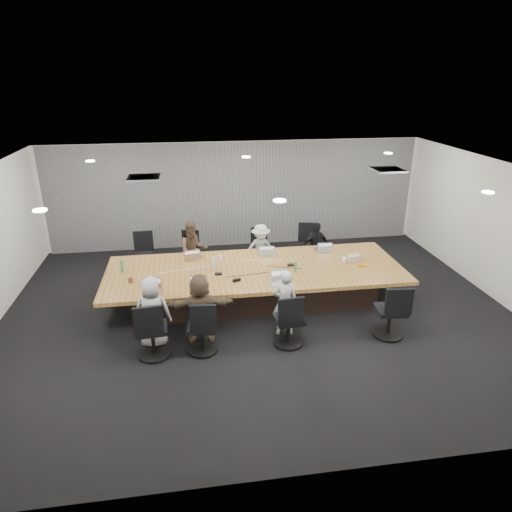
{
  "coord_description": "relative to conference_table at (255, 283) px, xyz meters",
  "views": [
    {
      "loc": [
        -1.27,
        -7.91,
        4.45
      ],
      "look_at": [
        0.0,
        0.4,
        1.05
      ],
      "focal_mm": 32.0,
      "sensor_mm": 36.0,
      "label": 1
    }
  ],
  "objects": [
    {
      "name": "floor",
      "position": [
        0.0,
        -0.5,
        -0.4
      ],
      "size": [
        10.0,
        8.0,
        0.0
      ],
      "primitive_type": "cube",
      "color": "black",
      "rests_on": "ground"
    },
    {
      "name": "ceiling",
      "position": [
        0.0,
        -0.5,
        2.4
      ],
      "size": [
        10.0,
        8.0,
        0.0
      ],
      "primitive_type": "cube",
      "color": "white",
      "rests_on": "wall_back"
    },
    {
      "name": "wall_back",
      "position": [
        0.0,
        3.5,
        1.0
      ],
      "size": [
        10.0,
        0.0,
        2.8
      ],
      "primitive_type": "cube",
      "rotation": [
        1.57,
        0.0,
        0.0
      ],
      "color": "silver",
      "rests_on": "ground"
    },
    {
      "name": "wall_front",
      "position": [
        0.0,
        -4.5,
        1.0
      ],
      "size": [
        10.0,
        0.0,
        2.8
      ],
      "primitive_type": "cube",
      "rotation": [
        -1.57,
        0.0,
        0.0
      ],
      "color": "silver",
      "rests_on": "ground"
    },
    {
      "name": "wall_right",
      "position": [
        5.0,
        -0.5,
        1.0
      ],
      "size": [
        0.0,
        8.0,
        2.8
      ],
      "primitive_type": "cube",
      "rotation": [
        1.57,
        0.0,
        -1.57
      ],
      "color": "silver",
      "rests_on": "ground"
    },
    {
      "name": "curtain",
      "position": [
        0.0,
        3.42,
        1.0
      ],
      "size": [
        9.8,
        0.04,
        2.8
      ],
      "primitive_type": "cube",
      "color": "gray",
      "rests_on": "ground"
    },
    {
      "name": "conference_table",
      "position": [
        0.0,
        0.0,
        0.0
      ],
      "size": [
        6.0,
        2.2,
        0.74
      ],
      "color": "#2F201A",
      "rests_on": "ground"
    },
    {
      "name": "chair_0",
      "position": [
        -2.38,
        1.7,
        0.01
      ],
      "size": [
        0.58,
        0.58,
        0.82
      ],
      "primitive_type": null,
      "rotation": [
        0.0,
        0.0,
        3.2
      ],
      "color": "black",
      "rests_on": "ground"
    },
    {
      "name": "chair_1",
      "position": [
        -1.22,
        1.7,
        -0.02
      ],
      "size": [
        0.62,
        0.62,
        0.77
      ],
      "primitive_type": null,
      "rotation": [
        0.0,
        0.0,
        2.92
      ],
      "color": "black",
      "rests_on": "ground"
    },
    {
      "name": "chair_2",
      "position": [
        0.33,
        1.7,
        -0.02
      ],
      "size": [
        0.63,
        0.63,
        0.77
      ],
      "primitive_type": null,
      "rotation": [
        0.0,
        0.0,
        3.37
      ],
      "color": "black",
      "rests_on": "ground"
    },
    {
      "name": "chair_3",
      "position": [
        1.64,
        1.7,
        0.02
      ],
      "size": [
        0.68,
        0.68,
        0.85
      ],
      "primitive_type": null,
      "rotation": [
        0.0,
        0.0,
        2.93
      ],
      "color": "black",
      "rests_on": "ground"
    },
    {
      "name": "chair_4",
      "position": [
        -1.99,
        -1.7,
        0.03
      ],
      "size": [
        0.63,
        0.63,
        0.87
      ],
      "primitive_type": null,
      "rotation": [
        0.0,
        0.0,
        0.07
      ],
      "color": "black",
      "rests_on": "ground"
    },
    {
      "name": "chair_5",
      "position": [
        -1.17,
        -1.7,
        -0.0
      ],
      "size": [
        0.6,
        0.6,
        0.8
      ],
      "primitive_type": null,
      "rotation": [
        0.0,
        0.0,
        -0.11
      ],
      "color": "black",
      "rests_on": "ground"
    },
    {
      "name": "chair_6",
      "position": [
        0.33,
        -1.7,
        0.01
      ],
      "size": [
        0.6,
        0.6,
        0.82
      ],
      "primitive_type": null,
      "rotation": [
        0.0,
        0.0,
        0.09
      ],
      "color": "black",
      "rests_on": "ground"
    },
    {
      "name": "chair_7",
      "position": [
        2.18,
        -1.7,
        0.03
      ],
      "size": [
        0.65,
        0.65,
        0.87
      ],
      "primitive_type": null,
      "rotation": [
        0.0,
        0.0,
        -0.11
      ],
      "color": "black",
      "rests_on": "ground"
    },
    {
      "name": "person_1",
      "position": [
        -1.22,
        1.35,
        0.28
      ],
      "size": [
        0.75,
        0.63,
        1.37
      ],
      "primitive_type": "imported",
      "rotation": [
        0.0,
        0.0,
        6.47
      ],
      "color": "brown",
      "rests_on": "ground"
    },
    {
      "name": "laptop_1",
      "position": [
        -1.22,
        0.8,
        0.35
      ],
      "size": [
        0.4,
        0.31,
        0.02
      ],
      "primitive_type": "cube",
      "rotation": [
        0.0,
        0.0,
        3.36
      ],
      "color": "#8C6647",
      "rests_on": "conference_table"
    },
    {
      "name": "person_2",
      "position": [
        0.33,
        1.35,
        0.21
      ],
      "size": [
        0.84,
        0.56,
        1.22
      ],
      "primitive_type": "imported",
      "rotation": [
        0.0,
        0.0,
        6.42
      ],
      "color": "#A1AF9F",
      "rests_on": "ground"
    },
    {
      "name": "laptop_2",
      "position": [
        0.33,
        0.8,
        0.35
      ],
      "size": [
        0.35,
        0.26,
        0.02
      ],
      "primitive_type": "cube",
      "rotation": [
        0.0,
        0.0,
        3.07
      ],
      "color": "#B2B2B7",
      "rests_on": "conference_table"
    },
    {
      "name": "person_3",
      "position": [
        1.64,
        1.35,
        0.2
      ],
      "size": [
        0.75,
        0.43,
        1.21
      ],
      "primitive_type": "imported",
      "rotation": [
        0.0,
        0.0,
        6.48
      ],
      "color": "black",
      "rests_on": "ground"
    },
    {
      "name": "laptop_3",
      "position": [
        1.64,
        0.8,
        0.35
      ],
      "size": [
        0.34,
        0.24,
        0.02
      ],
      "primitive_type": "cube",
      "rotation": [
        0.0,
        0.0,
        3.08
      ],
      "color": "#B2B2B7",
      "rests_on": "conference_table"
    },
    {
      "name": "person_4",
      "position": [
        -1.99,
        -1.35,
        0.24
      ],
      "size": [
        0.65,
        0.45,
        1.28
      ],
      "primitive_type": "imported",
      "rotation": [
        0.0,
        0.0,
        3.06
      ],
      "color": "#AEAEAE",
      "rests_on": "ground"
    },
    {
      "name": "laptop_4",
      "position": [
        -1.99,
        -0.8,
        0.35
      ],
      "size": [
        0.34,
        0.25,
        0.02
      ],
      "primitive_type": "cube",
      "rotation": [
        0.0,
        0.0,
        -0.09
      ],
      "color": "#8C6647",
      "rests_on": "conference_table"
    },
    {
      "name": "person_5",
      "position": [
        -1.17,
        -1.35,
        0.24
      ],
      "size": [
        1.19,
        0.39,
        1.27
      ],
      "primitive_type": "imported",
      "rotation": [
        0.0,
        0.0,
        3.13
      ],
      "color": "brown",
      "rests_on": "ground"
    },
    {
      "name": "laptop_5",
      "position": [
        -1.17,
        -0.8,
        0.35
      ],
      "size": [
        0.32,
        0.24,
        0.02
      ],
      "primitive_type": "cube",
      "rotation": [
        0.0,
        0.0,
        -0.09
      ],
      "color": "#8C6647",
      "rests_on": "conference_table"
    },
    {
      "name": "person_6",
      "position": [
        0.33,
        -1.35,
        0.23
      ],
      "size": [
        0.48,
        0.33,
        1.26
      ],
      "primitive_type": "imported",
      "rotation": [
        0.0,
        0.0,
        3.07
      ],
      "color": "#BABABA",
      "rests_on": "ground"
    },
    {
      "name": "laptop_6",
      "position": [
        0.33,
        -0.8,
        0.35
      ],
      "size": [
        0.36,
        0.28,
        0.02
      ],
      "primitive_type": "cube",
      "rotation": [
        0.0,
        0.0,
        0.19
      ],
      "color": "#B2B2B7",
      "rests_on": "conference_table"
    },
    {
      "name": "bottle_green_left",
      "position": [
        -2.65,
        0.23,
        0.46
      ],
      "size": [
        0.08,
        0.08,
        0.25
      ],
      "primitive_type": "cylinder",
      "rotation": [
        0.0,
        0.0,
        -0.08
      ],
      "color": "#3F7C4F",
      "rests_on": "conference_table"
    },
    {
      "name": "bottle_green_right",
      "position": [
        0.77,
        -0.28,
        0.45
      ],
      "size": [
        0.07,
        0.07,
        0.22
      ],
      "primitive_type": "cylinder",
      "rotation": [
        0.0,
        0.0,
        0.22
      ],
      "color": "#3F7C4F",
      "rests_on": "conference_table"
    },
    {
      "name": "bottle_clear",
      "position": [
        -0.83,
        0.15,
        0.45
      ],
      "size": [
        0.09,
        0.09,
        0.23
      ],
      "primitive_type": "cylinder",
      "rotation": [
        0.0,
        0.0,
        0.34
      ],
      "color": "silver",
      "rests_on": "conference_table"
    },
    {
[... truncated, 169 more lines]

